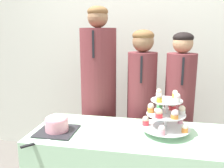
{
  "coord_description": "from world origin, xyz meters",
  "views": [
    {
      "loc": [
        0.16,
        -1.23,
        1.44
      ],
      "look_at": [
        -0.13,
        0.31,
        1.09
      ],
      "focal_mm": 38.0,
      "sensor_mm": 36.0,
      "label": 1
    }
  ],
  "objects_px": {
    "round_cake": "(57,124)",
    "cupcake_stand": "(166,114)",
    "cake_knife": "(36,143)",
    "student_0": "(99,105)",
    "student_2": "(178,120)",
    "student_1": "(141,115)"
  },
  "relations": [
    {
      "from": "student_1",
      "to": "student_0",
      "type": "bearing_deg",
      "value": 180.0
    },
    {
      "from": "round_cake",
      "to": "student_1",
      "type": "distance_m",
      "value": 0.81
    },
    {
      "from": "student_0",
      "to": "student_2",
      "type": "distance_m",
      "value": 0.72
    },
    {
      "from": "round_cake",
      "to": "cupcake_stand",
      "type": "distance_m",
      "value": 0.75
    },
    {
      "from": "round_cake",
      "to": "cake_knife",
      "type": "xyz_separation_m",
      "value": [
        -0.06,
        -0.19,
        -0.06
      ]
    },
    {
      "from": "cake_knife",
      "to": "student_2",
      "type": "height_order",
      "value": "student_2"
    },
    {
      "from": "round_cake",
      "to": "cake_knife",
      "type": "relative_size",
      "value": 1.18
    },
    {
      "from": "round_cake",
      "to": "student_0",
      "type": "bearing_deg",
      "value": 75.46
    },
    {
      "from": "cupcake_stand",
      "to": "round_cake",
      "type": "bearing_deg",
      "value": -171.75
    },
    {
      "from": "student_1",
      "to": "round_cake",
      "type": "bearing_deg",
      "value": -132.64
    },
    {
      "from": "student_0",
      "to": "cake_knife",
      "type": "bearing_deg",
      "value": -105.0
    },
    {
      "from": "round_cake",
      "to": "cake_knife",
      "type": "height_order",
      "value": "round_cake"
    },
    {
      "from": "student_1",
      "to": "student_2",
      "type": "bearing_deg",
      "value": -0.0
    },
    {
      "from": "cake_knife",
      "to": "cupcake_stand",
      "type": "xyz_separation_m",
      "value": [
        0.79,
        0.3,
        0.14
      ]
    },
    {
      "from": "cake_knife",
      "to": "student_0",
      "type": "bearing_deg",
      "value": 26.8
    },
    {
      "from": "cake_knife",
      "to": "cupcake_stand",
      "type": "height_order",
      "value": "cupcake_stand"
    },
    {
      "from": "student_0",
      "to": "student_1",
      "type": "height_order",
      "value": "student_0"
    },
    {
      "from": "round_cake",
      "to": "cupcake_stand",
      "type": "height_order",
      "value": "cupcake_stand"
    },
    {
      "from": "round_cake",
      "to": "student_2",
      "type": "relative_size",
      "value": 0.18
    },
    {
      "from": "student_0",
      "to": "student_1",
      "type": "bearing_deg",
      "value": -0.0
    },
    {
      "from": "round_cake",
      "to": "cupcake_stand",
      "type": "xyz_separation_m",
      "value": [
        0.73,
        0.11,
        0.08
      ]
    },
    {
      "from": "student_1",
      "to": "cake_knife",
      "type": "bearing_deg",
      "value": -127.41
    }
  ]
}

